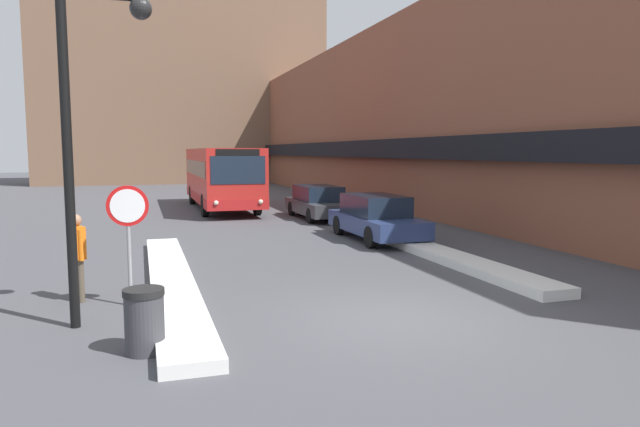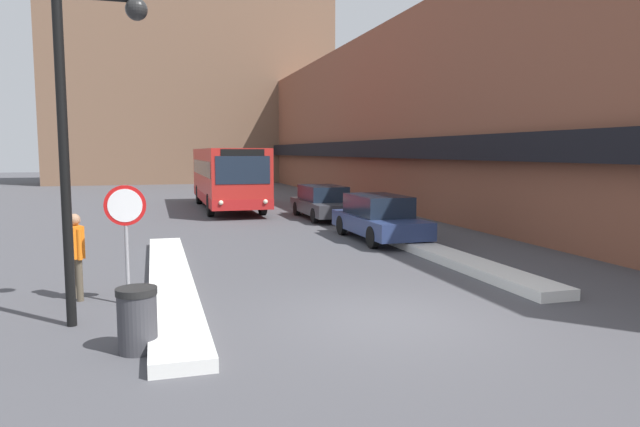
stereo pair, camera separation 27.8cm
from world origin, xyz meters
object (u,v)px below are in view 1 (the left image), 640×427
(stop_sign, at_px, (128,219))
(city_bus, at_px, (221,176))
(parked_car_front, at_px, (376,217))
(parked_car_middle, at_px, (318,202))
(pedestrian, at_px, (77,249))
(street_lamp, at_px, (87,116))
(trash_bin, at_px, (144,321))

(stop_sign, bearing_deg, city_bus, 76.94)
(parked_car_front, height_order, parked_car_middle, parked_car_front)
(city_bus, relative_size, parked_car_front, 2.24)
(parked_car_front, relative_size, pedestrian, 2.77)
(street_lamp, height_order, trash_bin, street_lamp)
(city_bus, xyz_separation_m, street_lamp, (-4.69, -18.98, 1.82))
(city_bus, relative_size, street_lamp, 1.92)
(parked_car_front, bearing_deg, trash_bin, -129.73)
(trash_bin, bearing_deg, parked_car_middle, 64.13)
(stop_sign, relative_size, trash_bin, 2.40)
(parked_car_middle, bearing_deg, city_bus, 122.91)
(stop_sign, xyz_separation_m, street_lamp, (-0.55, -1.10, 1.83))
(street_lamp, relative_size, pedestrian, 3.24)
(parked_car_middle, relative_size, stop_sign, 2.13)
(parked_car_middle, relative_size, street_lamp, 0.88)
(parked_car_middle, distance_m, stop_sign, 14.68)
(parked_car_front, relative_size, street_lamp, 0.86)
(city_bus, relative_size, parked_car_middle, 2.19)
(city_bus, bearing_deg, stop_sign, -103.06)
(stop_sign, distance_m, street_lamp, 2.20)
(city_bus, distance_m, pedestrian, 17.94)
(street_lamp, xyz_separation_m, trash_bin, (0.78, -1.62, -3.00))
(parked_car_front, relative_size, parked_car_middle, 0.97)
(parked_car_front, bearing_deg, city_bus, 106.52)
(city_bus, height_order, stop_sign, city_bus)
(city_bus, height_order, parked_car_front, city_bus)
(parked_car_middle, bearing_deg, street_lamp, -120.96)
(stop_sign, relative_size, street_lamp, 0.41)
(parked_car_middle, bearing_deg, pedestrian, -126.05)
(parked_car_front, height_order, street_lamp, street_lamp)
(parked_car_front, xyz_separation_m, parked_car_middle, (0.00, 6.35, -0.03))
(street_lamp, distance_m, pedestrian, 3.08)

